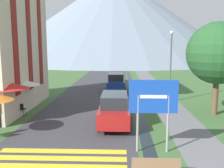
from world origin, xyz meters
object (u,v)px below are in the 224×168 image
at_px(cafe_umbrella_middle_red, 8,85).
at_px(parked_car_far, 116,82).
at_px(cafe_chair_far_right, 16,109).
at_px(streetlamp, 171,61).
at_px(cafe_umbrella_rear_white, 22,82).
at_px(road_sign, 153,104).
at_px(parked_car_near, 114,109).
at_px(tree_by_path, 218,53).
at_px(cafe_chair_far_left, 21,109).

bearing_deg(cafe_umbrella_middle_red, parked_car_far, 59.34).
xyz_separation_m(cafe_chair_far_right, streetlamp, (10.61, 4.58, 2.81)).
bearing_deg(parked_car_far, streetlamp, -46.97).
xyz_separation_m(cafe_umbrella_rear_white, streetlamp, (10.62, 3.36, 1.27)).
distance_m(road_sign, parked_car_far, 14.55).
bearing_deg(cafe_chair_far_right, parked_car_near, -17.54).
bearing_deg(tree_by_path, streetlamp, 122.22).
bearing_deg(parked_car_near, cafe_chair_far_right, 168.38).
distance_m(road_sign, tree_by_path, 7.99).
bearing_deg(parked_car_near, cafe_umbrella_middle_red, 178.21).
height_order(parked_car_far, cafe_chair_far_right, parked_car_far).
xyz_separation_m(cafe_chair_far_left, tree_by_path, (12.61, 0.90, 3.53)).
bearing_deg(cafe_chair_far_left, cafe_umbrella_rear_white, 119.38).
bearing_deg(tree_by_path, cafe_umbrella_rear_white, 178.93).
bearing_deg(cafe_chair_far_left, parked_car_far, 72.51).
height_order(cafe_chair_far_left, cafe_umbrella_middle_red, cafe_umbrella_middle_red).
relative_size(cafe_chair_far_right, tree_by_path, 0.14).
bearing_deg(streetlamp, cafe_umbrella_middle_red, -151.75).
distance_m(cafe_umbrella_middle_red, streetlamp, 12.06).
bearing_deg(cafe_umbrella_middle_red, tree_by_path, 9.20).
relative_size(parked_car_near, cafe_umbrella_rear_white, 1.92).
height_order(cafe_chair_far_right, cafe_umbrella_rear_white, cafe_umbrella_rear_white).
bearing_deg(cafe_chair_far_right, parked_car_far, 50.38).
relative_size(parked_car_near, parked_car_far, 1.11).
relative_size(road_sign, parked_car_far, 0.77).
distance_m(parked_car_near, parked_car_far, 10.60).
relative_size(road_sign, cafe_umbrella_rear_white, 1.32).
bearing_deg(cafe_umbrella_middle_red, cafe_umbrella_rear_white, 91.27).
xyz_separation_m(parked_car_near, cafe_chair_far_left, (-6.05, 1.38, -0.40)).
bearing_deg(tree_by_path, road_sign, -128.63).
bearing_deg(parked_car_far, cafe_chair_far_right, -123.70).
bearing_deg(parked_car_far, cafe_umbrella_rear_white, -127.57).
height_order(road_sign, cafe_chair_far_right, road_sign).
relative_size(cafe_umbrella_middle_red, streetlamp, 0.43).
bearing_deg(cafe_chair_far_right, streetlamp, 17.43).
height_order(parked_car_far, tree_by_path, tree_by_path).
distance_m(parked_car_near, cafe_umbrella_rear_white, 6.91).
xyz_separation_m(road_sign, streetlamp, (2.57, 9.66, 1.21)).
distance_m(road_sign, cafe_umbrella_middle_red, 8.94).
height_order(cafe_chair_far_left, streetlamp, streetlamp).
xyz_separation_m(cafe_chair_far_right, cafe_umbrella_middle_red, (0.04, -1.10, 1.69)).
height_order(road_sign, cafe_umbrella_middle_red, road_sign).
height_order(road_sign, cafe_umbrella_rear_white, road_sign).
height_order(cafe_umbrella_rear_white, tree_by_path, tree_by_path).
height_order(parked_car_near, parked_car_far, same).
bearing_deg(cafe_umbrella_middle_red, cafe_chair_far_left, 78.67).
height_order(parked_car_far, streetlamp, streetlamp).
relative_size(cafe_umbrella_middle_red, cafe_umbrella_rear_white, 1.04).
height_order(road_sign, streetlamp, streetlamp).
relative_size(road_sign, tree_by_path, 0.51).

